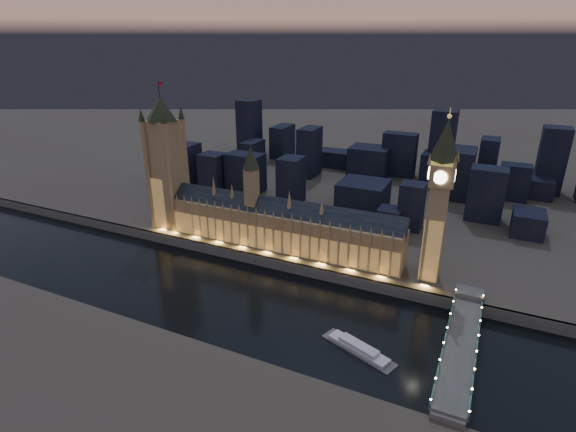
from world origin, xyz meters
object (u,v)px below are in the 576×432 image
at_px(victoria_tower, 166,158).
at_px(elizabeth_tower, 440,189).
at_px(palace_of_westminster, 274,224).
at_px(river_boat, 358,348).
at_px(westminster_bridge, 460,346).

bearing_deg(victoria_tower, elizabeth_tower, 0.00).
xyz_separation_m(palace_of_westminster, river_boat, (94.91, -85.18, -24.81)).
bearing_deg(westminster_bridge, elizabeth_tower, 112.82).
relative_size(westminster_bridge, river_boat, 2.46).
distance_m(palace_of_westminster, westminster_bridge, 160.86).
bearing_deg(victoria_tower, palace_of_westminster, -0.11).
xyz_separation_m(palace_of_westminster, westminster_bridge, (145.63, -65.20, -20.37)).
relative_size(elizabeth_tower, river_boat, 2.49).
xyz_separation_m(elizabeth_tower, river_boat, (-23.21, -85.36, -70.24)).
xyz_separation_m(westminster_bridge, river_boat, (-50.73, -19.98, -4.44)).
bearing_deg(elizabeth_tower, victoria_tower, -180.00).
relative_size(palace_of_westminster, river_boat, 4.40).
xyz_separation_m(victoria_tower, westminster_bridge, (245.51, -65.38, -61.88)).
bearing_deg(elizabeth_tower, river_boat, -105.21).
distance_m(victoria_tower, westminster_bridge, 261.50).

